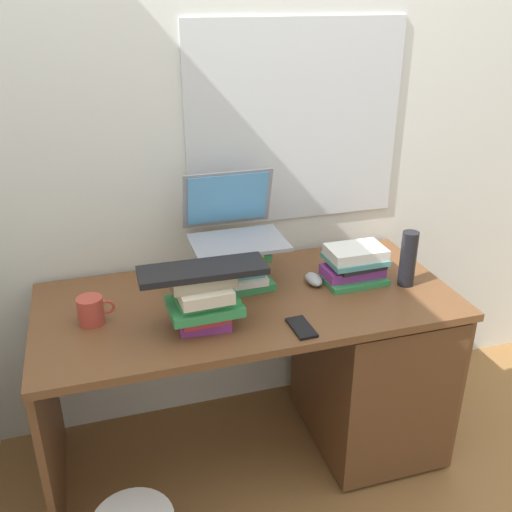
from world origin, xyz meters
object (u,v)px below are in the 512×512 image
Objects in this scene: book_stack_tall at (239,266)px; mug at (91,310)px; laptop at (234,224)px; desk at (343,359)px; book_stack_side at (355,264)px; book_stack_keyboard_riser at (203,300)px; cell_phone at (302,328)px; water_bottle at (408,259)px; keyboard at (203,270)px; computer_mouse at (314,279)px.

book_stack_tall is 1.90× the size of mug.
desk is at bearing -25.04° from laptop.
book_stack_keyboard_riser is at bearing -166.13° from book_stack_side.
book_stack_keyboard_riser reaches higher than cell_phone.
water_bottle reaches higher than desk.
desk is 11.32× the size of cell_phone.
keyboard reaches higher than computer_mouse.
mug reaches higher than cell_phone.
book_stack_tall is at bearing 51.85° from book_stack_keyboard_riser.
water_bottle is 0.54m from cell_phone.
book_stack_tall is 0.57m from mug.
water_bottle reaches higher than computer_mouse.
book_stack_keyboard_riser reaches higher than computer_mouse.
laptop is (-0.00, 0.06, 0.15)m from book_stack_tall.
desk is 0.74m from book_stack_keyboard_riser.
water_bottle is (0.34, -0.11, 0.09)m from computer_mouse.
laptop is (0.19, 0.30, 0.14)m from book_stack_keyboard_riser.
cell_phone is (-0.50, -0.19, -0.10)m from water_bottle.
book_stack_side is at bearing -17.96° from laptop.
laptop is at bearing 162.04° from book_stack_side.
desk is 4.41× the size of laptop.
laptop reaches higher than book_stack_tall.
computer_mouse is (-0.12, 0.07, 0.35)m from desk.
book_stack_tall is at bearing 164.63° from water_bottle.
keyboard is at bearing -169.25° from desk.
book_stack_tall reaches higher than computer_mouse.
keyboard is at bearing -127.83° from book_stack_tall.
keyboard reaches higher than book_stack_keyboard_riser.
desk is 6.27× the size of book_stack_keyboard_riser.
mug reaches higher than computer_mouse.
book_stack_tall is (-0.40, 0.13, 0.42)m from desk.
water_bottle is at bearing -25.99° from book_stack_side.
laptop is 0.61m from mug.
cell_phone reaches higher than desk.
keyboard is at bearing -18.97° from mug.
laptop reaches higher than water_bottle.
computer_mouse is 0.82× the size of mug.
book_stack_side is at bearing 46.69° from desk.
book_stack_keyboard_riser is 0.58× the size of keyboard.
book_stack_tall is 0.45m from book_stack_side.
mug is (-0.36, 0.13, -0.05)m from book_stack_keyboard_riser.
book_stack_side is 0.50m from laptop.
computer_mouse is at bearing 162.20° from water_bottle.
book_stack_side is 1.11× the size of water_bottle.
laptop is at bearing 159.65° from water_bottle.
book_stack_keyboard_riser is 1.01× the size of book_stack_side.
laptop is 0.49m from cell_phone.
book_stack_side is at bearing -7.72° from computer_mouse.
book_stack_side is 1.00m from mug.
cell_phone is (0.31, -0.12, -0.20)m from keyboard.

